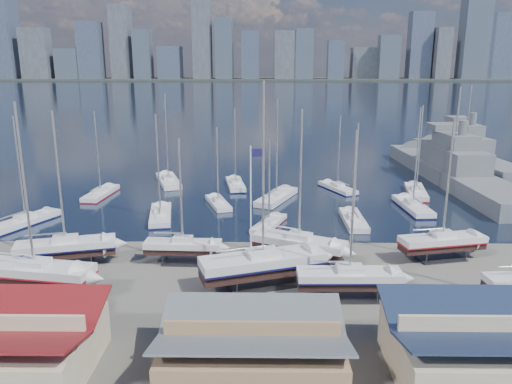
{
  "coord_description": "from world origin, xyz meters",
  "views": [
    {
      "loc": [
        0.7,
        -55.73,
        20.67
      ],
      "look_at": [
        -0.25,
        8.0,
        4.09
      ],
      "focal_mm": 35.0,
      "sensor_mm": 36.0,
      "label": 1
    }
  ],
  "objects_px": {
    "naval_ship_west": "(464,155)",
    "car_a": "(87,309)",
    "sailboat_cradle_0": "(66,247)",
    "flagpole": "(252,202)",
    "naval_ship_east": "(452,172)"
  },
  "relations": [
    {
      "from": "naval_ship_east",
      "to": "naval_ship_west",
      "type": "relative_size",
      "value": 1.2
    },
    {
      "from": "sailboat_cradle_0",
      "to": "naval_ship_east",
      "type": "distance_m",
      "value": 67.04
    },
    {
      "from": "car_a",
      "to": "flagpole",
      "type": "relative_size",
      "value": 0.35
    },
    {
      "from": "sailboat_cradle_0",
      "to": "naval_ship_west",
      "type": "bearing_deg",
      "value": 26.77
    },
    {
      "from": "naval_ship_west",
      "to": "flagpole",
      "type": "height_order",
      "value": "naval_ship_west"
    },
    {
      "from": "naval_ship_east",
      "to": "flagpole",
      "type": "relative_size",
      "value": 3.74
    },
    {
      "from": "naval_ship_east",
      "to": "car_a",
      "type": "height_order",
      "value": "naval_ship_east"
    },
    {
      "from": "sailboat_cradle_0",
      "to": "flagpole",
      "type": "relative_size",
      "value": 1.23
    },
    {
      "from": "naval_ship_west",
      "to": "car_a",
      "type": "relative_size",
      "value": 8.94
    },
    {
      "from": "naval_ship_west",
      "to": "naval_ship_east",
      "type": "bearing_deg",
      "value": 147.44
    },
    {
      "from": "naval_ship_east",
      "to": "flagpole",
      "type": "xyz_separation_m",
      "value": [
        -34.88,
        -41.45,
        5.97
      ]
    },
    {
      "from": "car_a",
      "to": "flagpole",
      "type": "xyz_separation_m",
      "value": [
        13.54,
        8.7,
        6.85
      ]
    },
    {
      "from": "naval_ship_east",
      "to": "naval_ship_west",
      "type": "bearing_deg",
      "value": -29.9
    },
    {
      "from": "sailboat_cradle_0",
      "to": "naval_ship_east",
      "type": "height_order",
      "value": "naval_ship_east"
    },
    {
      "from": "naval_ship_east",
      "to": "car_a",
      "type": "distance_m",
      "value": 69.71
    }
  ]
}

